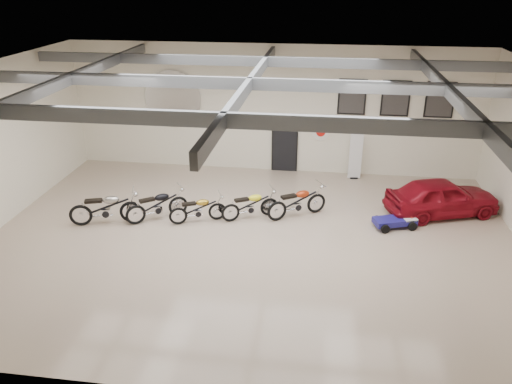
# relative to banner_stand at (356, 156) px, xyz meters

# --- Properties ---
(floor) EXTENTS (16.00, 12.00, 0.01)m
(floor) POSITION_rel_banner_stand_xyz_m (-3.28, -5.50, -0.91)
(floor) COLOR tan
(floor) RESTS_ON ground
(ceiling) EXTENTS (16.00, 12.00, 0.01)m
(ceiling) POSITION_rel_banner_stand_xyz_m (-3.28, -5.50, 4.09)
(ceiling) COLOR gray
(ceiling) RESTS_ON back_wall
(back_wall) EXTENTS (16.00, 0.02, 5.00)m
(back_wall) POSITION_rel_banner_stand_xyz_m (-3.28, 0.50, 1.59)
(back_wall) COLOR silver
(back_wall) RESTS_ON floor
(ceiling_beams) EXTENTS (15.80, 11.80, 0.32)m
(ceiling_beams) POSITION_rel_banner_stand_xyz_m (-3.28, -5.50, 3.84)
(ceiling_beams) COLOR #55585C
(ceiling_beams) RESTS_ON ceiling
(door) EXTENTS (0.92, 0.08, 2.10)m
(door) POSITION_rel_banner_stand_xyz_m (-2.78, 0.45, 0.14)
(door) COLOR black
(door) RESTS_ON back_wall
(logo_plaque) EXTENTS (2.30, 0.06, 1.16)m
(logo_plaque) POSITION_rel_banner_stand_xyz_m (-7.28, 0.45, 1.89)
(logo_plaque) COLOR silver
(logo_plaque) RESTS_ON back_wall
(poster_left) EXTENTS (1.05, 0.08, 1.35)m
(poster_left) POSITION_rel_banner_stand_xyz_m (-0.28, 0.46, 2.19)
(poster_left) COLOR black
(poster_left) RESTS_ON back_wall
(poster_mid) EXTENTS (1.05, 0.08, 1.35)m
(poster_mid) POSITION_rel_banner_stand_xyz_m (1.32, 0.46, 2.19)
(poster_mid) COLOR black
(poster_mid) RESTS_ON back_wall
(poster_right) EXTENTS (1.05, 0.08, 1.35)m
(poster_right) POSITION_rel_banner_stand_xyz_m (2.92, 0.46, 2.19)
(poster_right) COLOR black
(poster_right) RESTS_ON back_wall
(oil_sign) EXTENTS (0.72, 0.10, 0.72)m
(oil_sign) POSITION_rel_banner_stand_xyz_m (-1.38, 0.45, 0.79)
(oil_sign) COLOR white
(oil_sign) RESTS_ON back_wall
(banner_stand) EXTENTS (0.51, 0.25, 1.82)m
(banner_stand) POSITION_rel_banner_stand_xyz_m (0.00, 0.00, 0.00)
(banner_stand) COLOR white
(banner_stand) RESTS_ON floor
(motorcycle_silver) EXTENTS (2.33, 1.33, 1.16)m
(motorcycle_silver) POSITION_rel_banner_stand_xyz_m (-8.03, -4.99, -0.33)
(motorcycle_silver) COLOR silver
(motorcycle_silver) RESTS_ON floor
(motorcycle_black) EXTENTS (2.02, 1.71, 1.06)m
(motorcycle_black) POSITION_rel_banner_stand_xyz_m (-6.51, -4.47, -0.38)
(motorcycle_black) COLOR silver
(motorcycle_black) RESTS_ON floor
(motorcycle_gold) EXTENTS (1.89, 1.23, 0.94)m
(motorcycle_gold) POSITION_rel_banner_stand_xyz_m (-5.15, -4.47, -0.44)
(motorcycle_gold) COLOR silver
(motorcycle_gold) RESTS_ON floor
(motorcycle_yellow) EXTENTS (1.97, 1.41, 0.99)m
(motorcycle_yellow) POSITION_rel_banner_stand_xyz_m (-3.52, -3.98, -0.42)
(motorcycle_yellow) COLOR silver
(motorcycle_yellow) RESTS_ON floor
(motorcycle_red) EXTENTS (2.12, 1.65, 1.09)m
(motorcycle_red) POSITION_rel_banner_stand_xyz_m (-2.01, -3.64, -0.37)
(motorcycle_red) COLOR silver
(motorcycle_red) RESTS_ON floor
(go_kart) EXTENTS (1.77, 1.22, 0.59)m
(go_kart) POSITION_rel_banner_stand_xyz_m (1.24, -3.93, -0.62)
(go_kart) COLOR navy
(go_kart) RESTS_ON floor
(vintage_car) EXTENTS (2.59, 3.98, 1.26)m
(vintage_car) POSITION_rel_banner_stand_xyz_m (2.72, -2.81, -0.28)
(vintage_car) COLOR maroon
(vintage_car) RESTS_ON floor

